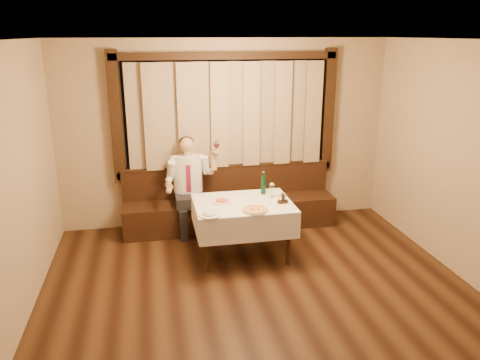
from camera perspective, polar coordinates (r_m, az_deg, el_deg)
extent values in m
cube|color=black|center=(4.98, 4.46, -17.78)|extent=(5.00, 6.00, 0.01)
cube|color=silver|center=(4.07, 5.42, 16.52)|extent=(5.00, 6.00, 0.01)
cube|color=tan|center=(7.15, -1.72, 5.67)|extent=(5.00, 0.01, 2.80)
cube|color=black|center=(7.07, -1.71, 8.02)|extent=(3.00, 0.02, 1.60)
cube|color=orange|center=(7.04, -7.33, 5.35)|extent=(0.50, 0.01, 0.40)
cube|color=black|center=(7.22, -1.60, 1.30)|extent=(3.30, 0.12, 0.10)
cube|color=black|center=(6.94, -1.72, 14.90)|extent=(3.30, 0.12, 0.10)
cube|color=black|center=(6.95, -14.88, 7.28)|extent=(0.16, 0.12, 1.90)
cube|color=black|center=(7.46, 10.68, 8.23)|extent=(0.16, 0.12, 1.90)
cube|color=#998462|center=(6.97, -1.57, 7.88)|extent=(2.90, 0.08, 1.55)
cube|color=black|center=(7.18, -1.21, -4.06)|extent=(3.20, 0.60, 0.45)
cube|color=black|center=(7.25, -1.56, -0.07)|extent=(3.20, 0.12, 0.45)
cube|color=black|center=(7.18, -1.58, 1.79)|extent=(3.20, 0.14, 0.04)
cylinder|color=black|center=(5.83, -3.97, -8.02)|extent=(0.06, 0.06, 0.71)
cylinder|color=black|center=(6.04, 5.95, -7.17)|extent=(0.06, 0.06, 0.71)
cylinder|color=black|center=(6.51, -4.81, -5.25)|extent=(0.06, 0.06, 0.71)
cylinder|color=black|center=(6.69, 4.11, -4.59)|extent=(0.06, 0.06, 0.71)
cube|color=black|center=(6.10, 0.36, -2.97)|extent=(1.20, 0.90, 0.04)
cube|color=white|center=(6.09, 0.36, -2.77)|extent=(1.26, 0.96, 0.01)
cube|color=white|center=(5.72, 1.33, -6.05)|extent=(1.26, 0.01, 0.35)
cube|color=white|center=(6.60, -0.47, -2.78)|extent=(1.26, 0.01, 0.35)
cube|color=white|center=(6.07, -5.49, -4.71)|extent=(0.01, 0.96, 0.35)
cube|color=white|center=(6.30, 5.99, -3.86)|extent=(0.01, 0.96, 0.35)
cylinder|color=white|center=(5.80, 1.85, -3.77)|extent=(0.33, 0.33, 0.01)
cylinder|color=#D1571F|center=(5.79, 1.85, -3.68)|extent=(0.30, 0.30, 0.01)
torus|color=#BC8848|center=(5.79, 1.85, -3.65)|extent=(0.31, 0.31, 0.02)
sphere|color=black|center=(5.80, 1.53, -3.55)|extent=(0.02, 0.02, 0.02)
sphere|color=black|center=(5.79, 2.24, -3.60)|extent=(0.02, 0.02, 0.02)
cylinder|color=white|center=(6.10, -2.21, -2.66)|extent=(0.26, 0.26, 0.02)
ellipsoid|color=red|center=(6.08, -2.22, -2.27)|extent=(0.16, 0.16, 0.07)
cylinder|color=white|center=(5.66, -3.73, -4.30)|extent=(0.27, 0.27, 0.02)
ellipsoid|color=#CCBE84|center=(5.65, -3.74, -3.87)|extent=(0.17, 0.17, 0.07)
cylinder|color=#11502B|center=(6.38, 2.86, -0.59)|extent=(0.07, 0.07, 0.26)
cylinder|color=#11502B|center=(6.34, 2.88, 0.68)|extent=(0.03, 0.03, 0.06)
cylinder|color=silver|center=(6.33, 2.88, 0.98)|extent=(0.03, 0.03, 0.01)
cylinder|color=white|center=(6.29, 3.88, -2.08)|extent=(0.07, 0.07, 0.01)
cylinder|color=white|center=(6.28, 3.90, -1.58)|extent=(0.01, 0.01, 0.11)
ellipsoid|color=white|center=(6.24, 3.91, -0.71)|extent=(0.08, 0.08, 0.09)
cube|color=black|center=(6.08, 5.22, -2.65)|extent=(0.13, 0.08, 0.04)
cube|color=black|center=(6.06, 5.24, -2.06)|extent=(0.03, 0.06, 0.09)
cylinder|color=white|center=(6.05, 4.93, -2.28)|extent=(0.03, 0.03, 0.07)
cylinder|color=silver|center=(6.04, 4.94, -1.92)|extent=(0.03, 0.03, 0.01)
cylinder|color=white|center=(6.08, 5.54, -2.20)|extent=(0.03, 0.03, 0.07)
cylinder|color=silver|center=(6.07, 5.55, -1.83)|extent=(0.03, 0.03, 0.01)
cube|color=black|center=(6.89, -6.19, -2.41)|extent=(0.40, 0.45, 0.16)
cube|color=black|center=(6.79, -6.87, -5.52)|extent=(0.11, 0.12, 0.45)
cube|color=black|center=(6.80, -5.00, -5.40)|extent=(0.11, 0.12, 0.45)
ellipsoid|color=white|center=(6.92, -6.40, 0.76)|extent=(0.42, 0.26, 0.54)
cube|color=maroon|center=(6.80, -6.29, 0.19)|extent=(0.07, 0.01, 0.40)
cylinder|color=tan|center=(6.84, -6.49, 3.26)|extent=(0.10, 0.10, 0.08)
sphere|color=tan|center=(6.81, -6.52, 4.33)|extent=(0.21, 0.21, 0.21)
ellipsoid|color=black|center=(6.83, -6.55, 4.63)|extent=(0.22, 0.22, 0.16)
sphere|color=white|center=(6.85, -8.14, 2.43)|extent=(0.13, 0.13, 0.13)
sphere|color=white|center=(6.88, -4.79, 2.62)|extent=(0.13, 0.13, 0.13)
sphere|color=tan|center=(6.54, -8.68, -1.35)|extent=(0.08, 0.08, 0.08)
sphere|color=tan|center=(6.71, -2.93, 3.42)|extent=(0.10, 0.10, 0.10)
cylinder|color=white|center=(6.67, -2.90, 3.70)|extent=(0.01, 0.01, 0.11)
ellipsoid|color=white|center=(6.65, -2.91, 4.42)|extent=(0.08, 0.08, 0.10)
ellipsoid|color=#4C070F|center=(6.65, -2.91, 4.25)|extent=(0.07, 0.07, 0.06)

